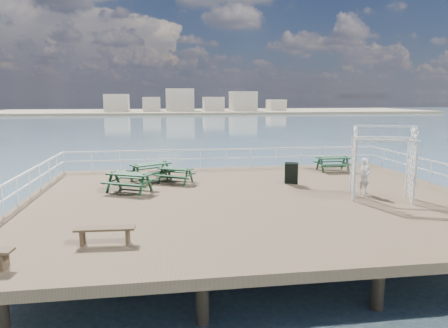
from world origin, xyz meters
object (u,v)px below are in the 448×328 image
person (365,176)px  picnic_table_a (151,168)px  picnic_table_c (333,161)px  picnic_table_d (129,178)px  trellis_arbor (382,167)px  flat_bench_near (105,231)px  picnic_table_b (176,172)px

person → picnic_table_a: bearing=135.0°
picnic_table_c → picnic_table_d: 11.05m
trellis_arbor → flat_bench_near: bearing=-141.0°
flat_bench_near → trellis_arbor: trellis_arbor is taller
picnic_table_c → picnic_table_a: bearing=-174.2°
trellis_arbor → picnic_table_c: bearing=104.3°
picnic_table_a → picnic_table_c: bearing=-23.8°
picnic_table_c → picnic_table_d: (-10.55, -3.29, 0.04)m
picnic_table_d → trellis_arbor: (9.94, -2.70, 0.72)m
picnic_table_d → trellis_arbor: trellis_arbor is taller
picnic_table_a → picnic_table_d: (-0.84, -2.31, -0.01)m
picnic_table_c → picnic_table_d: picnic_table_d is taller
picnic_table_c → picnic_table_d: bearing=-162.7°
picnic_table_c → flat_bench_near: picnic_table_c is taller
flat_bench_near → person: (9.80, 4.24, 0.41)m
picnic_table_b → trellis_arbor: trellis_arbor is taller
picnic_table_b → picnic_table_c: picnic_table_c is taller
picnic_table_a → person: 9.79m
picnic_table_c → flat_bench_near: 14.25m
picnic_table_b → picnic_table_c: (8.55, 1.73, 0.05)m
picnic_table_a → flat_bench_near: (-0.97, -8.45, -0.24)m
picnic_table_a → trellis_arbor: trellis_arbor is taller
trellis_arbor → person: size_ratio=1.91×
picnic_table_b → person: (7.66, -3.47, 0.26)m
picnic_table_a → picnic_table_c: 9.76m
picnic_table_a → person: size_ratio=1.58×
picnic_table_c → person: bearing=-99.7°
picnic_table_d → flat_bench_near: bearing=-64.7°
flat_bench_near → person: bearing=26.0°
picnic_table_c → picnic_table_d: size_ratio=0.75×
picnic_table_a → picnic_table_b: bearing=-62.4°
picnic_table_a → picnic_table_b: (1.17, -0.75, -0.09)m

